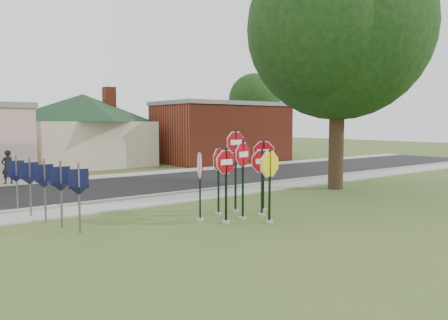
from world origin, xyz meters
TOP-DOWN VIEW (x-y plane):
  - ground at (0.00, 0.00)m, footprint 120.00×120.00m
  - sidewalk_near at (0.00, 5.50)m, footprint 60.00×1.60m
  - road at (0.00, 10.00)m, footprint 60.00×7.00m
  - sidewalk_far at (0.00, 14.30)m, footprint 60.00×1.60m
  - curb at (0.00, 6.50)m, footprint 60.00×0.20m
  - stop_sign_center at (-0.19, 1.08)m, footprint 1.05×0.33m
  - stop_sign_yellow at (0.16, 0.20)m, footprint 1.14×0.24m
  - stop_sign_left at (-0.94, 0.98)m, footprint 1.05×0.24m
  - stop_sign_right at (0.69, 1.13)m, footprint 1.02×0.34m
  - stop_sign_back_right at (0.37, 2.16)m, footprint 1.05×0.24m
  - stop_sign_back_left at (-0.42, 2.09)m, footprint 0.92×0.51m
  - stop_sign_far_right at (1.26, 1.68)m, footprint 0.80×0.65m
  - stop_sign_far_left at (-1.40, 1.75)m, footprint 0.50×1.06m
  - route_sign_row at (-5.40, 4.50)m, footprint 1.43×4.63m
  - building_house at (2.00, 22.00)m, footprint 11.60×11.60m
  - building_brick at (12.00, 18.50)m, footprint 10.20×6.20m
  - oak_tree at (7.50, 3.50)m, footprint 12.08×11.48m
  - bg_tree_right at (22.00, 26.00)m, footprint 5.60×5.60m
  - pedestrian at (-4.64, 14.19)m, footprint 0.71×0.58m

SIDE VIEW (x-z plane):
  - ground at x=0.00m, z-range 0.00..0.00m
  - road at x=0.00m, z-range 0.00..0.04m
  - sidewalk_near at x=0.00m, z-range 0.00..0.06m
  - sidewalk_far at x=0.00m, z-range 0.00..0.06m
  - curb at x=0.00m, z-range 0.00..0.14m
  - pedestrian at x=-4.64m, z-range 0.06..1.76m
  - route_sign_row at x=-5.40m, z-range 0.22..2.22m
  - stop_sign_far_left at x=-1.40m, z-range 0.27..2.62m
  - stop_sign_right at x=0.69m, z-range 0.26..2.63m
  - stop_sign_back_left at x=-0.42m, z-range 0.27..2.67m
  - stop_sign_yellow at x=0.16m, z-range 0.27..2.68m
  - stop_sign_left at x=-0.94m, z-range 0.28..2.71m
  - stop_sign_far_right at x=1.26m, z-range 0.31..2.93m
  - stop_sign_center at x=-0.19m, z-range 0.33..2.99m
  - stop_sign_back_right at x=0.37m, z-range 0.39..3.36m
  - building_brick at x=12.00m, z-range 0.03..4.78m
  - building_house at x=2.00m, z-range 0.55..6.75m
  - bg_tree_right at x=22.00m, z-range 1.38..9.78m
  - oak_tree at x=7.50m, z-range 1.61..13.34m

